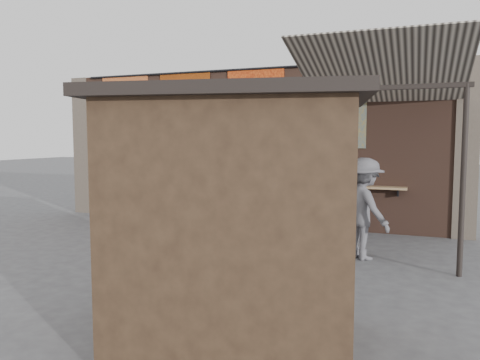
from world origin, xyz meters
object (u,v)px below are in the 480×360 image
Objects in this scene: scooter_stool_4 at (224,210)px; shopper_grey at (364,209)px; scooter_stool_7 at (295,216)px; diner_left at (144,190)px; scooter_stool_5 at (246,212)px; scooter_stool_0 at (138,207)px; market_stall at (235,225)px; scooter_stool_6 at (273,215)px; diner_right at (132,189)px; shopper_tan at (280,209)px; scooter_stool_3 at (201,211)px; scooter_stool_8 at (323,218)px; shopper_navy at (327,217)px; shelf_box at (213,176)px; scooter_stool_2 at (181,209)px; scooter_stool_1 at (161,206)px.

scooter_stool_4 is 0.47× the size of shopper_grey.
scooter_stool_7 is 4.23m from diner_left.
scooter_stool_5 is 1.03× the size of scooter_stool_7.
scooter_stool_7 is at bearing 0.23° from scooter_stool_0.
market_stall is (5.12, -6.19, 0.46)m from diner_left.
scooter_stool_6 is 0.31× the size of market_stall.
shopper_tan is at bearing -36.60° from diner_right.
shopper_tan reaches higher than scooter_stool_3.
scooter_stool_6 is at bearing 179.08° from scooter_stool_8.
scooter_stool_7 is 4.53m from diner_right.
scooter_stool_3 is 0.50× the size of shopper_navy.
market_stall is (3.43, -6.20, 0.95)m from scooter_stool_3.
shopper_navy is at bearing 50.32° from shopper_grey.
shelf_box is at bearing -74.44° from shopper_navy.
scooter_stool_2 is 0.58m from scooter_stool_3.
scooter_stool_1 is 0.61m from scooter_stool_2.
scooter_stool_4 reaches higher than scooter_stool_1.
shelf_box is 0.86× the size of scooter_stool_0.
scooter_stool_2 is (-0.79, -0.28, -0.88)m from shelf_box.
shopper_grey is (1.81, -2.02, 0.57)m from scooter_stool_7.
market_stall is at bearing -49.26° from scooter_stool_0.
market_stall is (4.01, -6.22, 0.95)m from scooter_stool_2.
shopper_tan reaches higher than scooter_stool_4.
scooter_stool_5 is at bearing 177.90° from scooter_stool_6.
scooter_stool_8 is (4.37, -0.05, -0.04)m from scooter_stool_1.
shopper_navy is (5.65, -1.98, -0.13)m from diner_right.
scooter_stool_5 reaches higher than scooter_stool_2.
scooter_stool_1 is at bearing 128.07° from shopper_tan.
scooter_stool_5 reaches higher than scooter_stool_6.
shopper_grey reaches higher than scooter_stool_5.
diner_left reaches higher than scooter_stool_6.
diner_right is at bearing -178.60° from scooter_stool_6.
shelf_box reaches higher than scooter_stool_0.
shopper_tan is (0.10, -1.61, 0.41)m from scooter_stool_7.
diner_left reaches higher than shelf_box.
shopper_navy is (3.44, -2.39, -0.49)m from shelf_box.
scooter_stool_1 is at bearing 23.12° from shopper_grey.
market_stall is at bearing -57.20° from scooter_stool_2.
diner_right reaches higher than scooter_stool_6.
diner_left is (-1.69, -0.01, 0.49)m from scooter_stool_3.
scooter_stool_6 is 3.15m from shopper_grey.
scooter_stool_6 is (0.71, -0.03, -0.01)m from scooter_stool_5.
scooter_stool_1 is at bearing 179.37° from scooter_stool_8.
scooter_stool_1 is 1.09× the size of scooter_stool_6.
shopper_tan reaches higher than scooter_stool_0.
shopper_navy reaches higher than scooter_stool_7.
shelf_box is 0.96m from scooter_stool_3.
scooter_stool_2 is at bearing 179.11° from scooter_stool_8.
shopper_grey is (6.22, -2.00, 0.58)m from scooter_stool_0.
shopper_grey is at bearing -60.04° from scooter_stool_8.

